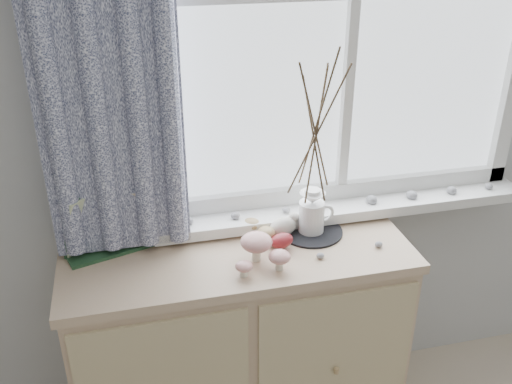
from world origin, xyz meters
TOP-DOWN VIEW (x-y plane):
  - sideboard at (-0.15, 1.75)m, footprint 1.20×0.45m
  - botanical_book at (-0.57, 1.84)m, footprint 0.37×0.23m
  - toadstool_cluster at (-0.09, 1.67)m, footprint 0.18×0.16m
  - wooden_eggs at (-0.04, 1.81)m, footprint 0.14×0.18m
  - songbird_figurine at (0.03, 1.83)m, footprint 0.16×0.11m
  - crocheted_doily at (0.13, 1.82)m, footprint 0.23×0.23m
  - twig_pitcher at (0.13, 1.82)m, footprint 0.27×0.27m
  - sideboard_pebbles at (0.15, 1.75)m, footprint 0.33×0.22m

SIDE VIEW (x-z plane):
  - sideboard at x=-0.15m, z-range 0.00..0.85m
  - crocheted_doily at x=0.13m, z-range 0.85..0.86m
  - sideboard_pebbles at x=0.15m, z-range 0.85..0.87m
  - wooden_eggs at x=-0.04m, z-range 0.84..0.92m
  - songbird_figurine at x=0.03m, z-range 0.85..0.93m
  - toadstool_cluster at x=-0.09m, z-range 0.86..0.96m
  - botanical_book at x=-0.57m, z-range 0.85..1.09m
  - twig_pitcher at x=0.13m, z-range 0.90..1.60m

